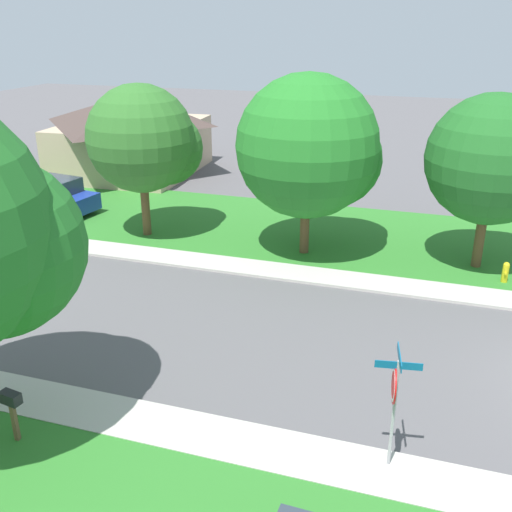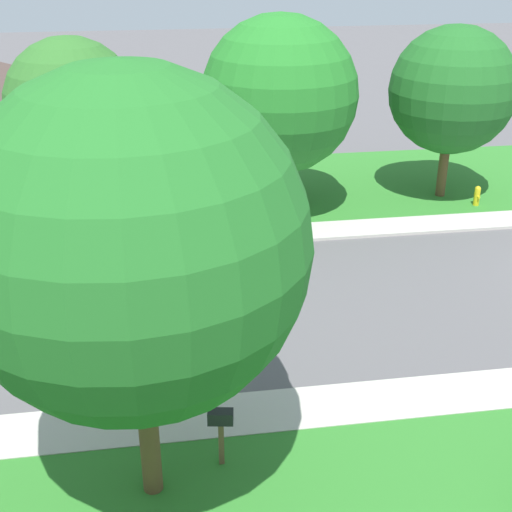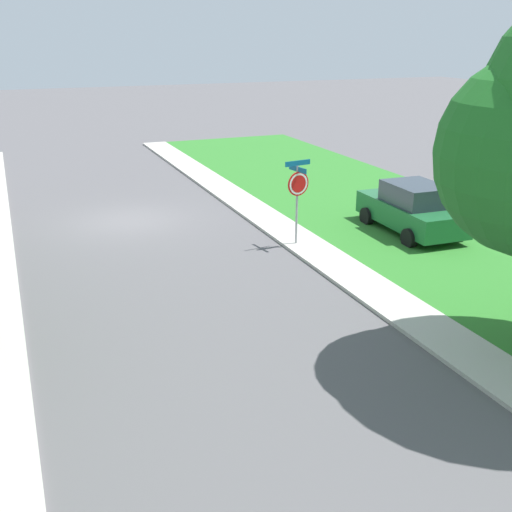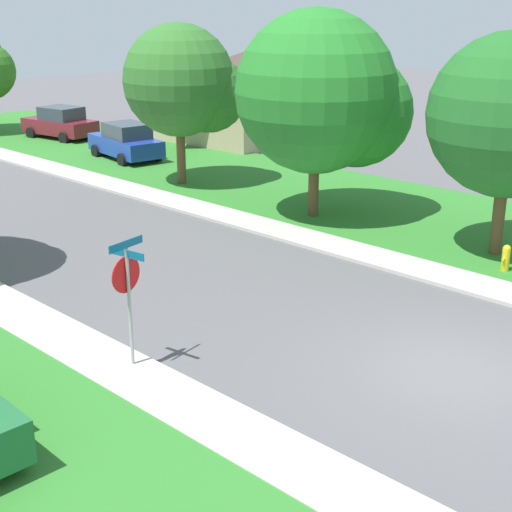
# 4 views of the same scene
# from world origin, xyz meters

# --- Properties ---
(sidewalk_east) EXTENTS (1.40, 56.00, 0.10)m
(sidewalk_east) POSITION_xyz_m (4.70, 12.00, 0.05)
(sidewalk_east) COLOR #B7B2A8
(sidewalk_east) RESTS_ON ground
(lawn_east) EXTENTS (8.00, 56.00, 0.08)m
(lawn_east) POSITION_xyz_m (9.40, 12.00, 0.04)
(lawn_east) COLOR #2D7528
(lawn_east) RESTS_ON ground
(sidewalk_west) EXTENTS (1.40, 56.00, 0.10)m
(sidewalk_west) POSITION_xyz_m (-4.70, 12.00, 0.05)
(sidewalk_west) COLOR #B7B2A8
(sidewalk_west) RESTS_ON ground
(tree_across_left) EXTENTS (4.98, 4.63, 6.46)m
(tree_across_left) POSITION_xyz_m (7.65, 2.64, 3.99)
(tree_across_left) COLOR brown
(tree_across_left) RESTS_ON ground
(tree_sidewalk_near) EXTENTS (5.80, 5.40, 7.01)m
(tree_sidewalk_near) POSITION_xyz_m (7.11, 9.12, 4.14)
(tree_sidewalk_near) COLOR brown
(tree_sidewalk_near) RESTS_ON ground
(tree_sidewalk_far) EXTENTS (4.73, 4.40, 6.41)m
(tree_sidewalk_far) POSITION_xyz_m (7.04, 16.10, 4.06)
(tree_sidewalk_far) COLOR brown
(tree_sidewalk_far) RESTS_ON ground
(tree_corner_large) EXTENTS (5.98, 5.56, 7.80)m
(tree_corner_large) POSITION_xyz_m (-6.26, 13.87, 4.83)
(tree_corner_large) COLOR brown
(tree_corner_large) RESTS_ON ground
(fire_hydrant) EXTENTS (0.38, 0.22, 0.83)m
(fire_hydrant) POSITION_xyz_m (6.16, 1.90, 0.44)
(fire_hydrant) COLOR gold
(fire_hydrant) RESTS_ON ground
(mailbox) EXTENTS (0.31, 0.51, 1.31)m
(mailbox) POSITION_xyz_m (-6.11, 12.77, 1.01)
(mailbox) COLOR brown
(mailbox) RESTS_ON ground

